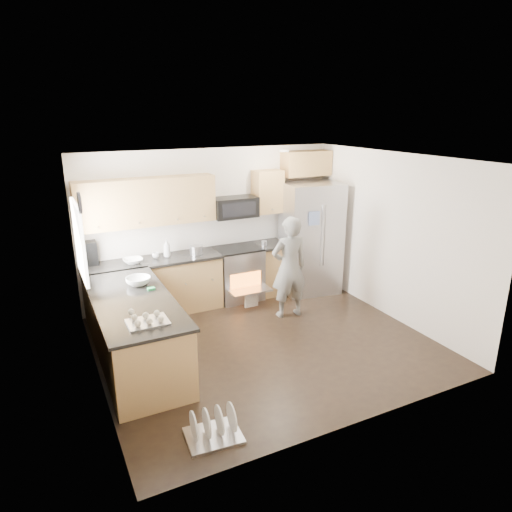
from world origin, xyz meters
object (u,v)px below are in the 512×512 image
dish_rack (213,430)px  stove_range (238,262)px  refrigerator (311,238)px  person (289,267)px

dish_rack → stove_range: bearing=61.9°
stove_range → refrigerator: (1.33, -0.24, 0.32)m
stove_range → refrigerator: refrigerator is taller
refrigerator → person: refrigerator is taller
refrigerator → person: (-0.90, -0.79, -0.17)m
stove_range → dish_rack: bearing=-118.1°
stove_range → person: stove_range is taller
person → dish_rack: person is taller
stove_range → person: (0.43, -1.03, 0.15)m
dish_rack → person: bearing=45.5°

